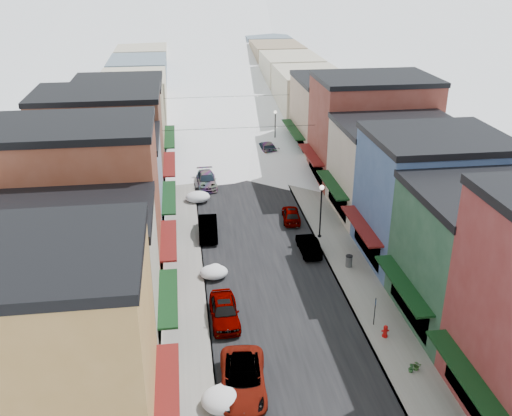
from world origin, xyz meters
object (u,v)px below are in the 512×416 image
object	(u,v)px
fire_hydrant	(385,331)
car_silver_sedan	(224,311)
car_dark_hatch	(208,228)
streetlamp_near	(321,205)
trash_can	(349,261)
car_green_sedan	(309,245)
car_white_suv	(243,379)

from	to	relation	value
fire_hydrant	car_silver_sedan	bearing A→B (deg)	161.69
car_dark_hatch	car_silver_sedan	bearing A→B (deg)	-86.42
car_silver_sedan	streetlamp_near	world-z (taller)	streetlamp_near
trash_can	streetlamp_near	bearing A→B (deg)	100.88
fire_hydrant	streetlamp_near	bearing A→B (deg)	93.08
car_green_sedan	car_silver_sedan	bearing A→B (deg)	47.95
car_white_suv	car_dark_hatch	world-z (taller)	car_white_suv
car_dark_hatch	fire_hydrant	world-z (taller)	car_dark_hatch
fire_hydrant	trash_can	distance (m)	9.26
car_green_sedan	streetlamp_near	distance (m)	3.88
car_white_suv	car_green_sedan	distance (m)	17.48
car_white_suv	streetlamp_near	bearing A→B (deg)	69.05
car_silver_sedan	car_green_sedan	bearing A→B (deg)	47.51
trash_can	fire_hydrant	bearing A→B (deg)	-91.63
car_silver_sedan	trash_can	distance (m)	12.00
car_white_suv	car_dark_hatch	size ratio (longest dim) A/B	1.20
car_green_sedan	fire_hydrant	xyz separation A→B (m)	(2.35, -12.28, -0.14)
car_green_sedan	streetlamp_near	world-z (taller)	streetlamp_near
car_green_sedan	trash_can	distance (m)	3.99
fire_hydrant	streetlamp_near	size ratio (longest dim) A/B	0.18
car_green_sedan	streetlamp_near	size ratio (longest dim) A/B	0.84
streetlamp_near	trash_can	bearing A→B (deg)	-79.12
streetlamp_near	car_white_suv	bearing A→B (deg)	-115.96
car_silver_sedan	fire_hydrant	xyz separation A→B (m)	(10.19, -3.37, -0.26)
car_green_sedan	car_dark_hatch	bearing A→B (deg)	-28.33
trash_can	car_dark_hatch	bearing A→B (deg)	145.92
car_dark_hatch	trash_can	size ratio (longest dim) A/B	4.87
fire_hydrant	trash_can	size ratio (longest dim) A/B	0.89
car_dark_hatch	trash_can	xyz separation A→B (m)	(10.78, -7.29, -0.13)
car_white_suv	car_dark_hatch	bearing A→B (deg)	97.29
car_white_suv	car_dark_hatch	xyz separation A→B (m)	(-0.80, 20.13, -0.01)
car_dark_hatch	car_green_sedan	bearing A→B (deg)	-25.50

